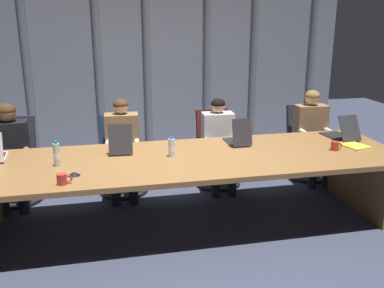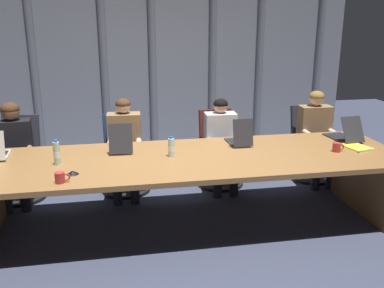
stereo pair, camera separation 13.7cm
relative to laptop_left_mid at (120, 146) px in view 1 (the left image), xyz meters
name	(u,v)px [view 1 (the left image)]	position (x,y,z in m)	size (l,w,h in m)	color
ground_plane	(188,224)	(0.64, -0.34, -0.80)	(12.33, 12.33, 0.00)	#383D51
conference_table	(188,170)	(0.64, -0.34, -0.19)	(4.41, 1.31, 0.74)	olive
curtain_backdrop	(151,69)	(0.64, 2.42, 0.50)	(6.17, 0.17, 2.61)	gray
laptop_left_mid	(120,146)	(0.00, 0.00, 0.00)	(0.25, 0.41, 0.32)	#2D2D33
laptop_center	(238,139)	(1.28, 0.00, 0.00)	(0.23, 0.38, 0.31)	#2D2D33
laptop_right_mid	(340,133)	(2.52, -0.02, 0.00)	(0.29, 0.49, 0.29)	#2D2D33
office_chair_left_end	(16,170)	(-1.20, 0.75, -0.44)	(0.60, 0.61, 0.97)	#2D2D38
office_chair_left_mid	(122,163)	(0.04, 0.74, -0.45)	(0.60, 0.60, 0.94)	navy
office_chair_center	(216,156)	(1.25, 0.75, -0.45)	(0.60, 0.60, 0.95)	#511E19
office_chair_right_mid	(306,150)	(2.52, 0.75, -0.44)	(0.60, 0.61, 0.96)	#2D2D38
person_left_end	(10,148)	(-1.20, 0.59, -0.12)	(0.45, 0.57, 1.17)	black
person_left_mid	(122,143)	(0.05, 0.59, -0.14)	(0.42, 0.56, 1.17)	olive
person_center	(219,139)	(1.24, 0.58, -0.16)	(0.41, 0.56, 1.13)	silver
person_right_mid	(313,130)	(2.50, 0.59, -0.12)	(0.43, 0.56, 1.19)	olive
water_bottle_primary	(172,148)	(0.49, -0.29, 0.03)	(0.06, 0.06, 0.21)	silver
water_bottle_secondary	(57,155)	(-0.61, -0.35, 0.05)	(0.06, 0.06, 0.24)	#ADD1B2
coffee_mug_near	(62,179)	(-0.53, -0.83, -0.01)	(0.13, 0.08, 0.09)	#B2332D
coffee_mug_far	(335,146)	(2.21, -0.45, -0.01)	(0.13, 0.08, 0.09)	#B2332D
conference_mic_left_side	(74,174)	(-0.45, -0.64, -0.04)	(0.11, 0.11, 0.04)	black
spiral_notepad	(354,146)	(2.48, -0.36, -0.05)	(0.29, 0.35, 0.03)	yellow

